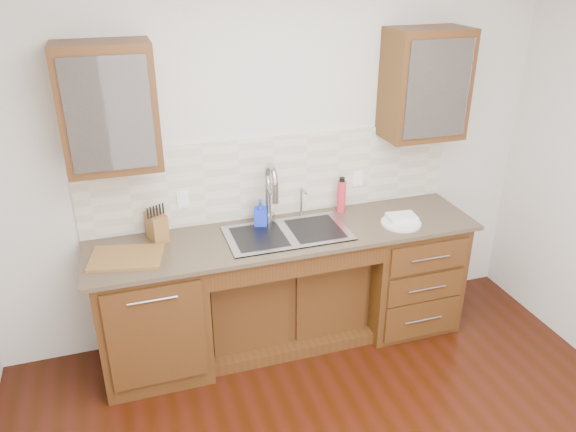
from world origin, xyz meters
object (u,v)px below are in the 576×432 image
object	(u,v)px
soap_bottle	(260,213)
knife_block	(157,227)
water_bottle	(341,197)
cutting_board	(127,258)
plate	(401,223)

from	to	relation	value
soap_bottle	knife_block	distance (m)	0.71
water_bottle	cutting_board	distance (m)	1.58
plate	knife_block	bearing A→B (deg)	169.98
soap_bottle	knife_block	world-z (taller)	soap_bottle
water_bottle	cutting_board	bearing A→B (deg)	-170.90
soap_bottle	knife_block	bearing A→B (deg)	-163.02
soap_bottle	water_bottle	xyz separation A→B (m)	(0.63, 0.05, 0.02)
plate	cutting_board	bearing A→B (deg)	177.56
soap_bottle	water_bottle	world-z (taller)	water_bottle
plate	knife_block	xyz separation A→B (m)	(-1.66, 0.29, 0.08)
plate	cutting_board	xyz separation A→B (m)	(-1.88, 0.08, 0.00)
knife_block	cutting_board	distance (m)	0.32
soap_bottle	water_bottle	size ratio (longest dim) A/B	0.82
soap_bottle	water_bottle	distance (m)	0.63
cutting_board	plate	bearing A→B (deg)	-2.44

